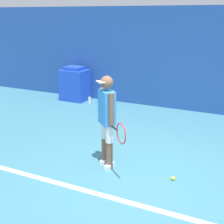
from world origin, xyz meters
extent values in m
plane|color=teal|center=(0.00, 0.00, 0.00)|extent=(24.00, 24.00, 0.00)
cube|color=#234C99|center=(0.00, 4.34, 1.41)|extent=(24.00, 0.10, 2.82)
cube|color=white|center=(0.00, -0.60, 0.01)|extent=(21.60, 0.10, 0.01)
cylinder|color=brown|center=(-0.68, 0.39, 0.25)|extent=(0.12, 0.12, 0.49)
cylinder|color=white|center=(-0.68, 0.39, 0.64)|extent=(0.14, 0.14, 0.30)
cube|color=white|center=(-0.68, 0.39, 0.04)|extent=(0.10, 0.24, 0.08)
cylinder|color=brown|center=(-0.51, 0.24, 0.25)|extent=(0.12, 0.12, 0.49)
cylinder|color=white|center=(-0.51, 0.24, 0.64)|extent=(0.14, 0.14, 0.30)
cube|color=white|center=(-0.51, 0.24, 0.04)|extent=(0.10, 0.24, 0.08)
cube|color=#338CE0|center=(-0.60, 0.32, 1.09)|extent=(0.39, 0.38, 0.59)
sphere|color=brown|center=(-0.60, 0.32, 1.52)|extent=(0.22, 0.22, 0.22)
cube|color=white|center=(-0.66, 0.24, 1.54)|extent=(0.21, 0.21, 0.02)
cylinder|color=brown|center=(-0.74, 0.45, 1.11)|extent=(0.09, 0.09, 0.55)
cylinder|color=brown|center=(-0.45, 0.19, 1.11)|extent=(0.09, 0.09, 0.55)
cylinder|color=black|center=(-0.36, 0.11, 0.83)|extent=(0.20, 0.18, 0.03)
torus|color=red|center=(-0.15, -0.08, 0.83)|extent=(0.27, 0.24, 0.34)
sphere|color=#D1E533|center=(0.62, 0.31, 0.03)|extent=(0.07, 0.07, 0.07)
cube|color=blue|center=(-3.53, 3.90, 0.48)|extent=(0.80, 0.67, 0.96)
cube|color=blue|center=(-3.53, 3.90, 1.01)|extent=(0.56, 0.47, 0.10)
cylinder|color=white|center=(-2.90, 3.72, 0.11)|extent=(0.08, 0.08, 0.21)
cylinder|color=black|center=(-2.90, 3.72, 0.22)|extent=(0.04, 0.04, 0.02)
camera|label=1|loc=(1.69, -4.21, 2.61)|focal=50.00mm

